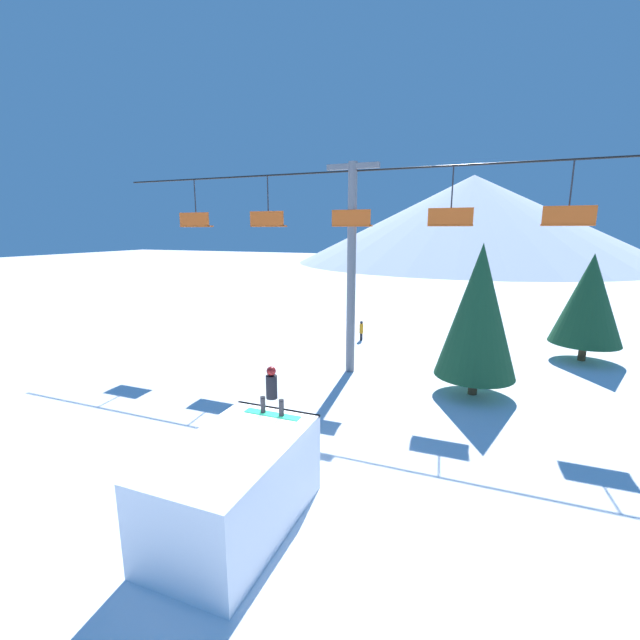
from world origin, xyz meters
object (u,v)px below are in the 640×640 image
pine_tree_near (479,311)px  distant_skier (361,330)px  snow_ramp (236,486)px  snowboarder (272,391)px

pine_tree_near → distant_skier: pine_tree_near is taller
snow_ramp → distant_skier: size_ratio=3.48×
snowboarder → distant_skier: (-2.28, 15.87, -2.06)m
distant_skier → pine_tree_near: bearing=-45.0°
snowboarder → distant_skier: size_ratio=1.23×
snow_ramp → distant_skier: bearing=97.2°
pine_tree_near → snowboarder: bearing=-116.9°
pine_tree_near → distant_skier: (-6.85, 6.84, -2.86)m
snowboarder → pine_tree_near: size_ratio=0.24×
snowboarder → distant_skier: snowboarder is taller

